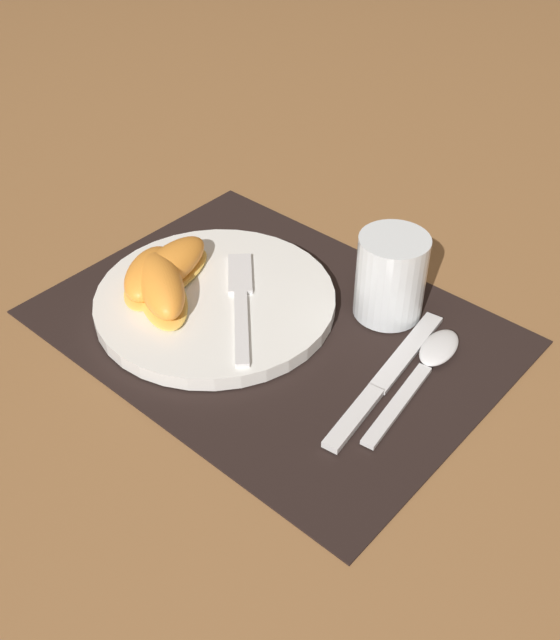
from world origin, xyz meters
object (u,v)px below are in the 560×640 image
spoon (429,362)px  citrus_wedge_2 (161,287)px  knife (384,380)px  citrus_wedge_1 (151,275)px  juice_glass (390,281)px  fork (241,297)px  citrus_wedge_0 (168,269)px  plate (215,301)px

spoon → citrus_wedge_2: 0.29m
knife → citrus_wedge_1: (-0.27, -0.06, 0.03)m
citrus_wedge_2 → juice_glass: bearing=41.4°
citrus_wedge_1 → fork: bearing=28.2°
knife → citrus_wedge_2: size_ratio=1.75×
spoon → citrus_wedge_2: citrus_wedge_2 is taller
juice_glass → citrus_wedge_1: bearing=-144.0°
citrus_wedge_0 → fork: bearing=18.3°
citrus_wedge_0 → plate: bearing=13.6°
knife → spoon: 0.05m
plate → citrus_wedge_2: bearing=-130.5°
citrus_wedge_0 → knife: bearing=8.6°
spoon → knife: bearing=-111.7°
spoon → citrus_wedge_0: bearing=-162.8°
spoon → fork: 0.21m
citrus_wedge_0 → juice_glass: bearing=32.9°
plate → citrus_wedge_1: 0.08m
juice_glass → knife: 0.12m
citrus_wedge_0 → citrus_wedge_2: (0.02, -0.03, 0.00)m
juice_glass → citrus_wedge_2: size_ratio=0.74×
juice_glass → citrus_wedge_1: 0.26m
knife → citrus_wedge_1: 0.28m
fork → citrus_wedge_2: bearing=-137.9°
juice_glass → fork: bearing=-138.9°
fork → citrus_wedge_2: citrus_wedge_2 is taller
spoon → citrus_wedge_1: citrus_wedge_1 is taller
spoon → citrus_wedge_1: 0.32m
spoon → citrus_wedge_2: size_ratio=1.46×
plate → juice_glass: (0.15, 0.12, 0.03)m
knife → citrus_wedge_1: size_ratio=1.98×
plate → citrus_wedge_2: size_ratio=2.06×
plate → juice_glass: bearing=39.0°
juice_glass → citrus_wedge_2: 0.25m
juice_glass → fork: size_ratio=0.64×
citrus_wedge_0 → citrus_wedge_2: citrus_wedge_2 is taller
juice_glass → citrus_wedge_1: (-0.21, -0.15, -0.01)m
spoon → fork: bearing=-163.2°
plate → fork: bearing=27.8°
spoon → plate: bearing=-161.8°
spoon → citrus_wedge_1: size_ratio=1.65×
knife → plate: bearing=-172.9°
citrus_wedge_1 → plate: bearing=28.4°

